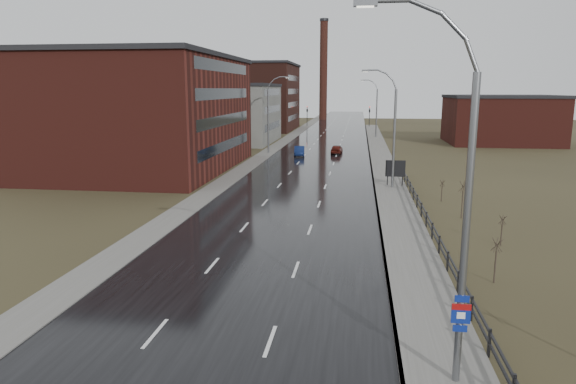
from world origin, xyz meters
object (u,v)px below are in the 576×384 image
(streetlight_main, at_px, (457,204))
(car_far, at_px, (337,150))
(billboard, at_px, (395,169))
(car_near, at_px, (299,151))

(streetlight_main, bearing_deg, car_far, 95.87)
(streetlight_main, xyz_separation_m, car_far, (-6.24, 60.72, -5.40))
(streetlight_main, height_order, billboard, streetlight_main)
(car_far, bearing_deg, streetlight_main, 99.30)
(car_near, bearing_deg, streetlight_main, -84.46)
(streetlight_main, distance_m, car_far, 61.28)
(billboard, bearing_deg, car_far, 104.94)
(streetlight_main, height_order, car_near, streetlight_main)
(car_far, bearing_deg, billboard, 108.36)
(billboard, relative_size, car_far, 0.69)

